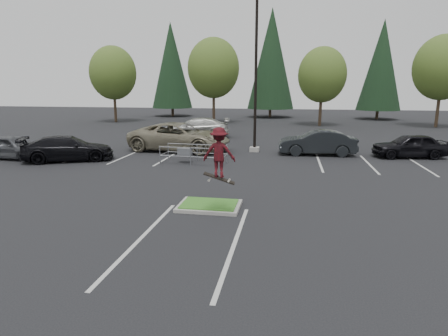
% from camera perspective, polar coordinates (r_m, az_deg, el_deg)
% --- Properties ---
extents(ground, '(120.00, 120.00, 0.00)m').
position_cam_1_polar(ground, '(13.52, -2.26, -6.04)').
color(ground, black).
rests_on(ground, ground).
extents(grass_median, '(2.20, 1.60, 0.16)m').
position_cam_1_polar(grass_median, '(13.50, -2.26, -5.72)').
color(grass_median, gray).
rests_on(grass_median, ground).
extents(stall_lines, '(22.62, 17.60, 0.01)m').
position_cam_1_polar(stall_lines, '(19.48, -2.43, -0.28)').
color(stall_lines, '#BCBCB7').
rests_on(stall_lines, ground).
extents(light_pole, '(0.70, 0.60, 10.12)m').
position_cam_1_polar(light_pole, '(24.64, 4.85, 13.02)').
color(light_pole, gray).
rests_on(light_pole, ground).
extents(decid_a, '(5.44, 5.44, 8.91)m').
position_cam_1_polar(decid_a, '(47.37, -16.53, 13.49)').
color(decid_a, '#38281C').
rests_on(decid_a, ground).
extents(decid_b, '(5.89, 5.89, 9.64)m').
position_cam_1_polar(decid_b, '(43.98, -1.61, 14.70)').
color(decid_b, '#38281C').
rests_on(decid_b, ground).
extents(decid_c, '(5.12, 5.12, 8.38)m').
position_cam_1_polar(decid_c, '(42.50, 14.71, 13.33)').
color(decid_c, '#38281C').
rests_on(decid_c, ground).
extents(decid_d, '(5.76, 5.76, 9.43)m').
position_cam_1_polar(decid_d, '(45.53, 30.32, 12.82)').
color(decid_d, '#38281C').
rests_on(decid_d, ground).
extents(conif_a, '(5.72, 5.72, 13.00)m').
position_cam_1_polar(conif_a, '(55.20, -8.03, 15.21)').
color(conif_a, '#38281C').
rests_on(conif_a, ground).
extents(conif_b, '(6.38, 6.38, 14.50)m').
position_cam_1_polar(conif_b, '(53.22, 7.24, 16.15)').
color(conif_b, '#38281C').
rests_on(conif_b, ground).
extents(conif_c, '(5.50, 5.50, 12.50)m').
position_cam_1_polar(conif_c, '(53.30, 22.84, 14.23)').
color(conif_c, '#38281C').
rests_on(conif_c, ground).
extents(cart_corral, '(3.68, 1.49, 1.02)m').
position_cam_1_polar(cart_corral, '(21.19, -5.67, 2.47)').
color(cart_corral, '#919499').
rests_on(cart_corral, ground).
extents(skateboarder, '(1.05, 0.61, 1.83)m').
position_cam_1_polar(skateboarder, '(11.92, -0.75, 2.31)').
color(skateboarder, black).
rests_on(skateboarder, ground).
extents(car_l_tan, '(7.06, 3.87, 1.88)m').
position_cam_1_polar(car_l_tan, '(25.32, -6.79, 4.74)').
color(car_l_tan, gray).
rests_on(car_l_tan, ground).
extents(car_l_black, '(5.45, 3.95, 1.47)m').
position_cam_1_polar(car_l_black, '(23.58, -22.93, 2.78)').
color(car_l_black, black).
rests_on(car_l_black, ground).
extents(car_l_grey, '(4.27, 1.91, 1.43)m').
position_cam_1_polar(car_l_grey, '(25.64, -29.53, 2.80)').
color(car_l_grey, '#414347').
rests_on(car_l_grey, ground).
extents(car_r_charc, '(4.84, 1.91, 1.57)m').
position_cam_1_polar(car_r_charc, '(24.35, 14.01, 3.79)').
color(car_r_charc, black).
rests_on(car_r_charc, ground).
extents(car_r_black, '(4.48, 2.31, 1.46)m').
position_cam_1_polar(car_r_black, '(25.36, 26.50, 3.06)').
color(car_r_black, black).
rests_on(car_r_black, ground).
extents(car_far_silver, '(6.04, 3.32, 1.66)m').
position_cam_1_polar(car_far_silver, '(31.68, -4.29, 6.12)').
color(car_far_silver, '#ADADA7').
rests_on(car_far_silver, ground).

